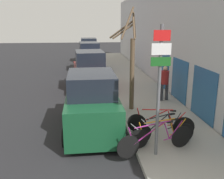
# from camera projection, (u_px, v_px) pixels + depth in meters

# --- Properties ---
(ground_plane) EXTENTS (80.00, 80.00, 0.00)m
(ground_plane) POSITION_uv_depth(u_px,v_px,m) (94.00, 93.00, 14.81)
(ground_plane) COLOR black
(sidewalk_curb) EXTENTS (3.20, 32.00, 0.15)m
(sidewalk_curb) POSITION_uv_depth(u_px,v_px,m) (129.00, 80.00, 17.75)
(sidewalk_curb) COLOR #9E9B93
(sidewalk_curb) RESTS_ON ground
(building_facade) EXTENTS (0.23, 32.00, 6.50)m
(building_facade) POSITION_uv_depth(u_px,v_px,m) (155.00, 35.00, 17.05)
(building_facade) COLOR #BCBCC1
(building_facade) RESTS_ON ground
(signpost) EXTENTS (0.56, 0.12, 3.82)m
(signpost) POSITION_uv_depth(u_px,v_px,m) (159.00, 85.00, 6.99)
(signpost) COLOR #595B60
(signpost) RESTS_ON sidewalk_curb
(bicycle_0) EXTENTS (2.49, 0.76, 0.98)m
(bicycle_0) POSITION_uv_depth(u_px,v_px,m) (156.00, 140.00, 7.55)
(bicycle_0) COLOR black
(bicycle_0) RESTS_ON sidewalk_curb
(bicycle_1) EXTENTS (2.25, 0.53, 0.90)m
(bicycle_1) POSITION_uv_depth(u_px,v_px,m) (162.00, 134.00, 8.01)
(bicycle_1) COLOR black
(bicycle_1) RESTS_ON sidewalk_curb
(bicycle_2) EXTENTS (2.07, 0.84, 0.88)m
(bicycle_2) POSITION_uv_depth(u_px,v_px,m) (162.00, 128.00, 8.47)
(bicycle_2) COLOR black
(bicycle_2) RESTS_ON sidewalk_curb
(bicycle_3) EXTENTS (2.26, 0.76, 0.94)m
(bicycle_3) POSITION_uv_depth(u_px,v_px,m) (160.00, 123.00, 8.85)
(bicycle_3) COLOR black
(bicycle_3) RESTS_ON sidewalk_curb
(parked_car_0) EXTENTS (2.12, 4.45, 2.25)m
(parked_car_0) POSITION_uv_depth(u_px,v_px,m) (92.00, 104.00, 9.46)
(parked_car_0) COLOR #144728
(parked_car_0) RESTS_ON ground
(parked_car_1) EXTENTS (2.24, 4.66, 2.38)m
(parked_car_1) POSITION_uv_depth(u_px,v_px,m) (90.00, 72.00, 15.28)
(parked_car_1) COLOR maroon
(parked_car_1) RESTS_ON ground
(parked_car_2) EXTENTS (2.12, 4.86, 2.44)m
(parked_car_2) POSITION_uv_depth(u_px,v_px,m) (89.00, 58.00, 21.28)
(parked_car_2) COLOR navy
(parked_car_2) RESTS_ON ground
(parked_car_3) EXTENTS (1.98, 4.36, 2.48)m
(parked_car_3) POSITION_uv_depth(u_px,v_px,m) (89.00, 51.00, 26.48)
(parked_car_3) COLOR gray
(parked_car_3) RESTS_ON ground
(pedestrian_near) EXTENTS (0.45, 0.39, 1.76)m
(pedestrian_near) POSITION_uv_depth(u_px,v_px,m) (165.00, 81.00, 12.62)
(pedestrian_near) COLOR #333338
(pedestrian_near) RESTS_ON sidewalk_curb
(street_tree) EXTENTS (1.32, 1.61, 4.51)m
(street_tree) POSITION_uv_depth(u_px,v_px,m) (131.00, 64.00, 11.03)
(street_tree) COLOR brown
(street_tree) RESTS_ON sidewalk_curb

